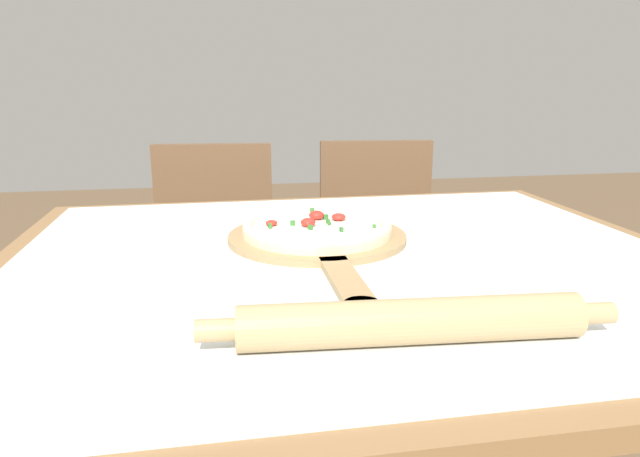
% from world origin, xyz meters
% --- Properties ---
extents(dining_table, '(1.22, 1.04, 0.77)m').
position_xyz_m(dining_table, '(0.00, 0.00, 0.67)').
color(dining_table, olive).
rests_on(dining_table, ground_plane).
extents(towel_cloth, '(1.14, 0.96, 0.00)m').
position_xyz_m(towel_cloth, '(0.00, 0.00, 0.78)').
color(towel_cloth, silver).
rests_on(towel_cloth, dining_table).
extents(pizza_peel, '(0.34, 0.54, 0.01)m').
position_xyz_m(pizza_peel, '(-0.04, 0.08, 0.78)').
color(pizza_peel, tan).
rests_on(pizza_peel, towel_cloth).
extents(pizza, '(0.28, 0.28, 0.04)m').
position_xyz_m(pizza, '(-0.04, 0.11, 0.80)').
color(pizza, beige).
rests_on(pizza, pizza_peel).
extents(rolling_pin, '(0.49, 0.08, 0.05)m').
position_xyz_m(rolling_pin, '(-0.01, -0.34, 0.81)').
color(rolling_pin, tan).
rests_on(rolling_pin, towel_cloth).
extents(chair_left, '(0.44, 0.44, 0.87)m').
position_xyz_m(chair_left, '(-0.25, 0.86, 0.50)').
color(chair_left, brown).
rests_on(chair_left, ground_plane).
extents(chair_right, '(0.44, 0.44, 0.87)m').
position_xyz_m(chair_right, '(0.30, 0.86, 0.50)').
color(chair_right, brown).
rests_on(chair_right, ground_plane).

